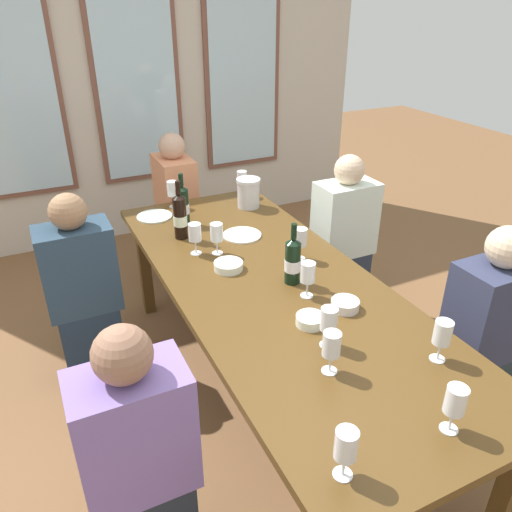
{
  "coord_description": "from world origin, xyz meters",
  "views": [
    {
      "loc": [
        -0.98,
        -1.82,
        1.99
      ],
      "look_at": [
        0.0,
        0.2,
        0.79
      ],
      "focal_mm": 35.02,
      "sensor_mm": 36.0,
      "label": 1
    }
  ],
  "objects": [
    {
      "name": "seated_person_3",
      "position": [
        0.83,
        0.59,
        0.53
      ],
      "size": [
        0.38,
        0.24,
        1.11
      ],
      "color": "#283142",
      "rests_on": "ground"
    },
    {
      "name": "wine_glass_1",
      "position": [
        0.3,
        -0.77,
        0.86
      ],
      "size": [
        0.07,
        0.07,
        0.17
      ],
      "color": "white",
      "rests_on": "dining_table"
    },
    {
      "name": "wine_glass_5",
      "position": [
        -0.03,
        -0.52,
        0.86
      ],
      "size": [
        0.07,
        0.07,
        0.17
      ],
      "color": "white",
      "rests_on": "dining_table"
    },
    {
      "name": "wine_glass_10",
      "position": [
        0.08,
        -1.05,
        0.86
      ],
      "size": [
        0.07,
        0.07,
        0.17
      ],
      "color": "white",
      "rests_on": "dining_table"
    },
    {
      "name": "wine_glass_0",
      "position": [
        -0.32,
        -1.05,
        0.86
      ],
      "size": [
        0.07,
        0.07,
        0.17
      ],
      "color": "white",
      "rests_on": "dining_table"
    },
    {
      "name": "seated_person_4",
      "position": [
        0.0,
        1.58,
        0.53
      ],
      "size": [
        0.24,
        0.38,
        1.11
      ],
      "color": "#273833",
      "rests_on": "ground"
    },
    {
      "name": "tasting_bowl_0",
      "position": [
        -0.02,
        -0.37,
        0.76
      ],
      "size": [
        0.12,
        0.12,
        0.04
      ],
      "primitive_type": "cylinder",
      "color": "white",
      "rests_on": "dining_table"
    },
    {
      "name": "wine_glass_9",
      "position": [
        0.24,
        0.16,
        0.86
      ],
      "size": [
        0.07,
        0.07,
        0.17
      ],
      "color": "white",
      "rests_on": "dining_table"
    },
    {
      "name": "white_plate_0",
      "position": [
        -0.3,
        1.03,
        0.74
      ],
      "size": [
        0.22,
        0.22,
        0.01
      ],
      "primitive_type": "cylinder",
      "color": "white",
      "rests_on": "dining_table"
    },
    {
      "name": "wine_glass_3",
      "position": [
        0.08,
        -0.17,
        0.86
      ],
      "size": [
        0.07,
        0.07,
        0.17
      ],
      "color": "white",
      "rests_on": "dining_table"
    },
    {
      "name": "tasting_bowl_2",
      "position": [
        0.18,
        -0.33,
        0.76
      ],
      "size": [
        0.13,
        0.13,
        0.04
      ],
      "primitive_type": "cylinder",
      "color": "white",
      "rests_on": "dining_table"
    },
    {
      "name": "wine_bottle_2",
      "position": [
        -0.17,
        0.86,
        0.86
      ],
      "size": [
        0.08,
        0.08,
        0.31
      ],
      "color": "black",
      "rests_on": "dining_table"
    },
    {
      "name": "seated_person_0",
      "position": [
        -0.83,
        -0.58,
        0.53
      ],
      "size": [
        0.38,
        0.24,
        1.11
      ],
      "color": "#242A36",
      "rests_on": "ground"
    },
    {
      "name": "wine_glass_7",
      "position": [
        -0.11,
        -0.65,
        0.86
      ],
      "size": [
        0.07,
        0.07,
        0.17
      ],
      "color": "white",
      "rests_on": "dining_table"
    },
    {
      "name": "tasting_bowl_1",
      "position": [
        -0.15,
        0.22,
        0.76
      ],
      "size": [
        0.15,
        0.15,
        0.04
      ],
      "primitive_type": "cylinder",
      "color": "white",
      "rests_on": "dining_table"
    },
    {
      "name": "wine_glass_2",
      "position": [
        -0.24,
        0.45,
        0.86
      ],
      "size": [
        0.07,
        0.07,
        0.17
      ],
      "color": "white",
      "rests_on": "dining_table"
    },
    {
      "name": "dining_table",
      "position": [
        0.0,
        0.0,
        0.67
      ],
      "size": [
        0.95,
        2.46,
        0.74
      ],
      "color": "#563B19",
      "rests_on": "ground"
    },
    {
      "name": "wine_bottle_0",
      "position": [
        -0.24,
        0.68,
        0.87
      ],
      "size": [
        0.08,
        0.08,
        0.34
      ],
      "color": "black",
      "rests_on": "dining_table"
    },
    {
      "name": "seated_person_2",
      "position": [
        -0.83,
        0.65,
        0.53
      ],
      "size": [
        0.38,
        0.24,
        1.11
      ],
      "color": "#213144",
      "rests_on": "ground"
    },
    {
      "name": "white_plate_1",
      "position": [
        0.08,
        0.55,
        0.74
      ],
      "size": [
        0.22,
        0.22,
        0.01
      ],
      "primitive_type": "cylinder",
      "color": "white",
      "rests_on": "dining_table"
    },
    {
      "name": "wine_glass_8",
      "position": [
        0.34,
        1.13,
        0.86
      ],
      "size": [
        0.07,
        0.07,
        0.17
      ],
      "color": "white",
      "rests_on": "dining_table"
    },
    {
      "name": "seated_person_1",
      "position": [
        0.83,
        -0.58,
        0.53
      ],
      "size": [
        0.38,
        0.24,
        1.11
      ],
      "color": "#223137",
      "rests_on": "ground"
    },
    {
      "name": "wine_glass_4",
      "position": [
        -0.13,
        0.41,
        0.86
      ],
      "size": [
        0.07,
        0.07,
        0.17
      ],
      "color": "white",
      "rests_on": "dining_table"
    },
    {
      "name": "wine_bottle_1",
      "position": [
        0.08,
        -0.03,
        0.86
      ],
      "size": [
        0.08,
        0.08,
        0.31
      ],
      "color": "black",
      "rests_on": "dining_table"
    },
    {
      "name": "back_wall_with_windows",
      "position": [
        0.0,
        2.49,
        1.45
      ],
      "size": [
        4.15,
        0.1,
        2.9
      ],
      "color": "beige",
      "rests_on": "ground"
    },
    {
      "name": "ground_plane",
      "position": [
        0.0,
        0.0,
        0.0
      ],
      "size": [
        12.0,
        12.0,
        0.0
      ],
      "primitive_type": "plane",
      "color": "brown"
    },
    {
      "name": "wine_glass_6",
      "position": [
        -0.14,
        1.14,
        0.86
      ],
      "size": [
        0.07,
        0.07,
        0.17
      ],
      "color": "white",
      "rests_on": "dining_table"
    },
    {
      "name": "metal_pitcher",
      "position": [
        0.3,
        0.93,
        0.84
      ],
      "size": [
        0.16,
        0.16,
        0.19
      ],
      "color": "silver",
      "rests_on": "dining_table"
    }
  ]
}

